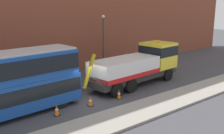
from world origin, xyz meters
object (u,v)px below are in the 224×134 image
at_px(traffic_cone_midway, 90,101).
at_px(traffic_cone_near_truck, 119,94).
at_px(street_lamp, 103,38).
at_px(traffic_cone_near_bus, 57,110).
at_px(recovery_tow_truck, 139,65).

bearing_deg(traffic_cone_midway, traffic_cone_near_truck, -1.82).
bearing_deg(traffic_cone_near_truck, street_lamp, 60.68).
bearing_deg(traffic_cone_near_truck, traffic_cone_near_bus, 179.20).
bearing_deg(traffic_cone_near_truck, recovery_tow_truck, 25.44).
relative_size(recovery_tow_truck, traffic_cone_near_truck, 14.20).
bearing_deg(traffic_cone_near_bus, recovery_tow_truck, 10.94).
distance_m(traffic_cone_midway, street_lamp, 10.72).
bearing_deg(traffic_cone_near_bus, traffic_cone_near_truck, -0.80).
bearing_deg(traffic_cone_near_bus, street_lamp, 39.00).
height_order(traffic_cone_midway, traffic_cone_near_truck, same).
bearing_deg(street_lamp, traffic_cone_near_bus, -141.00).
xyz_separation_m(traffic_cone_near_bus, traffic_cone_near_truck, (5.10, -0.07, 0.00)).
xyz_separation_m(recovery_tow_truck, traffic_cone_near_truck, (-3.74, -1.78, -1.42)).
bearing_deg(street_lamp, traffic_cone_midway, -131.91).
distance_m(traffic_cone_midway, traffic_cone_near_truck, 2.52).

